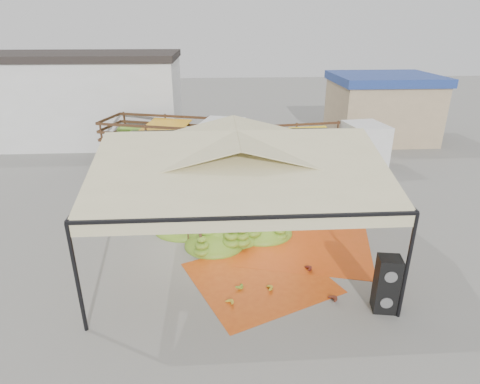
{
  "coord_description": "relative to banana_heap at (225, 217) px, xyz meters",
  "views": [
    {
      "loc": [
        -0.66,
        -12.11,
        7.1
      ],
      "look_at": [
        0.2,
        1.5,
        1.3
      ],
      "focal_mm": 30.0,
      "sensor_mm": 36.0,
      "label": 1
    }
  ],
  "objects": [
    {
      "name": "hand_red_b",
      "position": [
        2.78,
        -4.2,
        -0.47
      ],
      "size": [
        0.54,
        0.49,
        0.21
      ],
      "primitive_type": "ellipsoid",
      "rotation": [
        0.0,
        0.0,
        0.29
      ],
      "color": "#5D1F15",
      "rests_on": "ground"
    },
    {
      "name": "hand_yellow_a",
      "position": [
        1.1,
        -3.58,
        -0.47
      ],
      "size": [
        0.45,
        0.38,
        0.19
      ],
      "primitive_type": "ellipsoid",
      "rotation": [
        0.0,
        0.0,
        0.09
      ],
      "color": "gold",
      "rests_on": "ground"
    },
    {
      "name": "hand_red_a",
      "position": [
        2.41,
        -2.69,
        -0.46
      ],
      "size": [
        0.5,
        0.42,
        0.21
      ],
      "primitive_type": "ellipsoid",
      "rotation": [
        0.0,
        0.0,
        0.08
      ],
      "color": "#531A13",
      "rests_on": "ground"
    },
    {
      "name": "hand_green",
      "position": [
        0.26,
        -3.4,
        -0.47
      ],
      "size": [
        0.53,
        0.52,
        0.19
      ],
      "primitive_type": "ellipsoid",
      "rotation": [
        0.0,
        0.0,
        -0.62
      ],
      "color": "#5F861B",
      "rests_on": "ground"
    },
    {
      "name": "tarp_left",
      "position": [
        0.95,
        -2.97,
        -0.56
      ],
      "size": [
        4.85,
        4.76,
        0.01
      ],
      "primitive_type": "cube",
      "rotation": [
        0.0,
        0.0,
        0.41
      ],
      "color": "#C85012",
      "rests_on": "ground"
    },
    {
      "name": "banana_leaves",
      "position": [
        -1.07,
        -0.57,
        -0.57
      ],
      "size": [
        0.96,
        1.36,
        3.7
      ],
      "primitive_type": null,
      "color": "#2D7920",
      "rests_on": "ground"
    },
    {
      "name": "building_white",
      "position": [
        -9.62,
        13.11,
        2.14
      ],
      "size": [
        14.3,
        6.3,
        5.4
      ],
      "color": "silver",
      "rests_on": "ground"
    },
    {
      "name": "building_tan",
      "position": [
        10.38,
        12.11,
        1.51
      ],
      "size": [
        6.3,
        5.3,
        4.1
      ],
      "color": "tan",
      "rests_on": "ground"
    },
    {
      "name": "tarp_right",
      "position": [
        2.83,
        -0.63,
        -0.56
      ],
      "size": [
        5.41,
        5.57,
        0.01
      ],
      "primitive_type": "cube",
      "rotation": [
        0.0,
        0.0,
        -0.25
      ],
      "color": "#CA4613",
      "rests_on": "ground"
    },
    {
      "name": "vendor",
      "position": [
        -0.49,
        4.15,
        0.26
      ],
      "size": [
        0.69,
        0.54,
        1.66
      ],
      "primitive_type": "imported",
      "rotation": [
        0.0,
        0.0,
        3.4
      ],
      "color": "gray",
      "rests_on": "ground"
    },
    {
      "name": "hand_yellow_b",
      "position": [
        -0.04,
        -4.17,
        -0.48
      ],
      "size": [
        0.51,
        0.49,
        0.18
      ],
      "primitive_type": "ellipsoid",
      "rotation": [
        0.0,
        0.0,
        0.65
      ],
      "color": "gold",
      "rests_on": "ground"
    },
    {
      "name": "truck_right",
      "position": [
        5.24,
        6.32,
        0.86
      ],
      "size": [
        7.01,
        3.21,
        2.32
      ],
      "rotation": [
        0.0,
        0.0,
        0.14
      ],
      "color": "#532F1B",
      "rests_on": "ground"
    },
    {
      "name": "speaker_stack",
      "position": [
        4.08,
        -4.59,
        0.23
      ],
      "size": [
        0.65,
        0.59,
        1.6
      ],
      "rotation": [
        0.0,
        0.0,
        -0.17
      ],
      "color": "black",
      "rests_on": "ground"
    },
    {
      "name": "canopy_tent",
      "position": [
        0.38,
        -0.89,
        2.73
      ],
      "size": [
        8.1,
        8.1,
        4.0
      ],
      "color": "black",
      "rests_on": "ground"
    },
    {
      "name": "truck_left",
      "position": [
        -2.2,
        7.58,
        0.97
      ],
      "size": [
        7.68,
        4.43,
        2.5
      ],
      "rotation": [
        0.0,
        0.0,
        -0.29
      ],
      "color": "#4F2F1A",
      "rests_on": "ground"
    },
    {
      "name": "ground",
      "position": [
        0.38,
        -0.89,
        -0.57
      ],
      "size": [
        90.0,
        90.0,
        0.0
      ],
      "primitive_type": "plane",
      "color": "slate",
      "rests_on": "ground"
    },
    {
      "name": "hanging_bunches",
      "position": [
        -0.15,
        -1.7,
        2.05
      ],
      "size": [
        4.74,
        0.24,
        0.2
      ],
      "color": "#407418",
      "rests_on": "ground"
    },
    {
      "name": "banana_heap",
      "position": [
        0.0,
        0.0,
        0.0
      ],
      "size": [
        5.81,
        4.99,
        1.14
      ],
      "primitive_type": "ellipsoid",
      "rotation": [
        0.0,
        0.0,
        0.12
      ],
      "color": "#52821B",
      "rests_on": "ground"
    }
  ]
}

